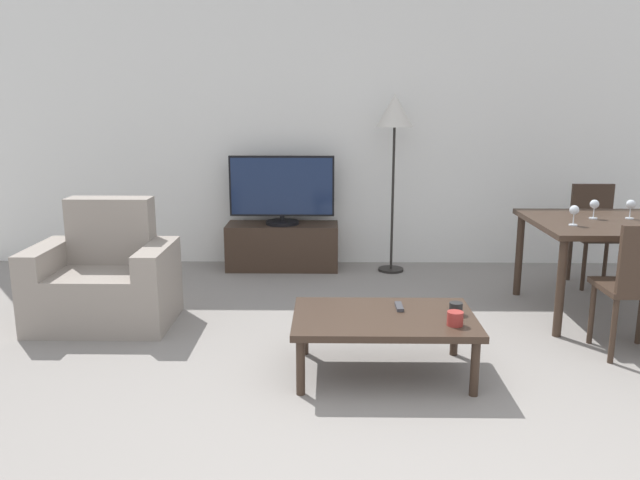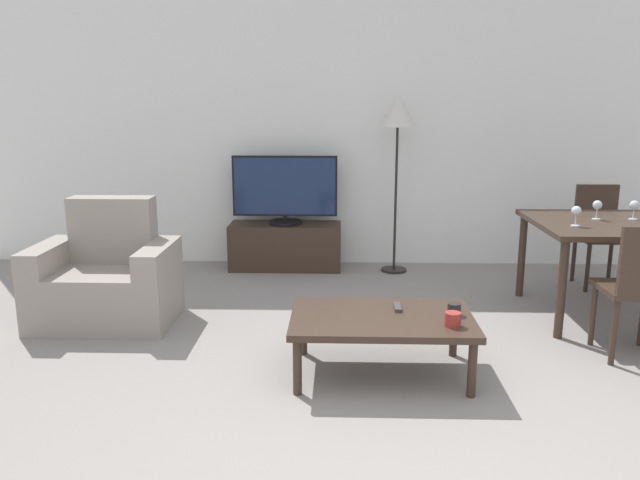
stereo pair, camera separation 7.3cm
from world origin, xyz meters
The scene contains 15 objects.
wall_back centered at (0.00, 3.80, 1.35)m, with size 7.76×0.06×2.70m.
armchair centered at (-1.91, 1.99, 0.31)m, with size 0.98×0.69×0.90m.
tv_stand centered at (-0.73, 3.53, 0.22)m, with size 1.07×0.40×0.44m.
tv centered at (-0.73, 3.52, 0.77)m, with size 1.00×0.32×0.65m.
coffee_table centered at (0.04, 1.13, 0.33)m, with size 1.07×0.68×0.36m.
dining_table centered at (1.85, 2.23, 0.65)m, with size 1.22×1.07×0.73m.
dining_chair_near centered at (1.64, 1.39, 0.50)m, with size 0.40×0.40×0.88m.
dining_chair_far centered at (2.07, 3.07, 0.50)m, with size 0.40×0.40×0.88m.
floor_lamp centered at (0.32, 3.45, 1.44)m, with size 0.34×0.34×1.66m.
remote_primary centered at (0.15, 1.26, 0.37)m, with size 0.04×0.15×0.02m.
cup_white_near centered at (0.47, 1.16, 0.40)m, with size 0.08×0.08×0.07m.
cup_colored_far centered at (0.43, 0.97, 0.40)m, with size 0.09×0.09×0.08m.
wine_glass_left centered at (1.99, 2.31, 0.83)m, with size 0.07×0.07×0.15m.
wine_glass_center centered at (1.72, 2.31, 0.83)m, with size 0.07×0.07×0.15m.
wine_glass_right centered at (1.47, 2.05, 0.83)m, with size 0.07×0.07×0.15m.
Camera 2 is at (-0.21, -2.35, 1.60)m, focal length 35.00 mm.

